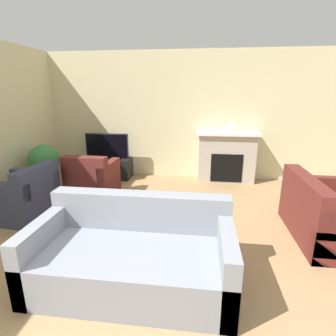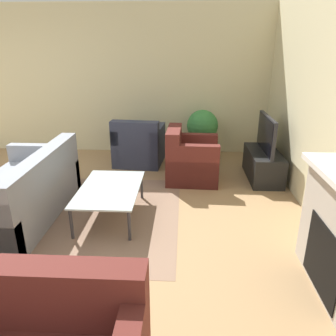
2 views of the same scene
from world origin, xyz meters
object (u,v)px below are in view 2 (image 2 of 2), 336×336
(coffee_table, at_px, (110,190))
(potted_plant, at_px, (202,127))
(tv, at_px, (266,134))
(couch_sectional, at_px, (20,195))
(armchair_accent, at_px, (190,161))
(armchair_by_window, at_px, (139,147))

(coffee_table, height_order, potted_plant, potted_plant)
(tv, bearing_deg, couch_sectional, -66.30)
(couch_sectional, relative_size, armchair_accent, 2.34)
(couch_sectional, distance_m, armchair_by_window, 2.33)
(armchair_by_window, height_order, potted_plant, potted_plant)
(couch_sectional, xyz_separation_m, armchair_by_window, (-2.01, 1.18, 0.01))
(armchair_by_window, bearing_deg, couch_sectional, 64.93)
(armchair_accent, height_order, potted_plant, potted_plant)
(armchair_by_window, relative_size, armchair_accent, 1.08)
(couch_sectional, bearing_deg, potted_plant, 135.48)
(couch_sectional, height_order, coffee_table, couch_sectional)
(armchair_accent, bearing_deg, coffee_table, 143.40)
(potted_plant, bearing_deg, couch_sectional, -44.52)
(armchair_accent, bearing_deg, couch_sectional, 124.07)
(couch_sectional, bearing_deg, armchair_by_window, 149.57)
(armchair_by_window, xyz_separation_m, coffee_table, (1.94, -0.09, 0.05))
(couch_sectional, bearing_deg, coffee_table, 93.63)
(tv, xyz_separation_m, couch_sectional, (1.41, -3.22, -0.44))
(tv, bearing_deg, armchair_by_window, -106.33)
(tv, relative_size, coffee_table, 0.84)
(coffee_table, distance_m, potted_plant, 2.58)
(tv, bearing_deg, armchair_accent, -84.20)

